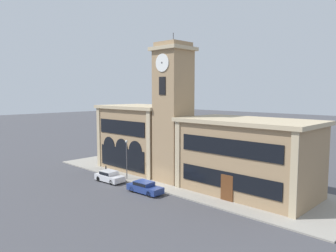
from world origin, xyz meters
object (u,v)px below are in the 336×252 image
Objects in this scene: parked_car_mid at (145,187)px; street_lamp at (127,153)px; parked_car_near at (109,176)px; bollard at (106,169)px.

street_lamp is at bearing 157.18° from parked_car_mid.
parked_car_near is 0.93× the size of parked_car_mid.
parked_car_mid is 6.87m from street_lamp.
bollard is (-10.60, 2.06, -0.05)m from parked_car_mid.
street_lamp is 5.59m from bollard.
street_lamp reaches higher than parked_car_near.
parked_car_mid is 10.80m from bollard.
parked_car_near is 6.89m from parked_car_mid.
parked_car_near is at bearing -29.00° from bollard.
parked_car_near is 3.69m from street_lamp.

